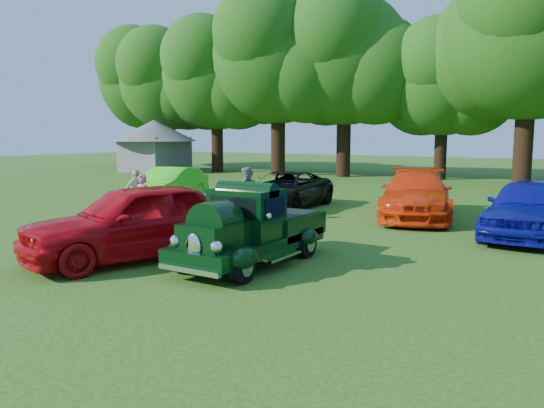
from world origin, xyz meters
The scene contains 12 objects.
ground centered at (0.00, 0.00, 0.00)m, with size 120.00×120.00×0.00m, color #1E4610.
hero_pickup centered at (0.89, 0.67, 0.71)m, with size 1.95×4.19×1.64m.
red_convertible centered at (-1.58, -0.31, 0.86)m, with size 2.03×5.06×1.72m, color #B2070E.
back_car_lime centered at (-7.79, 7.39, 0.73)m, with size 1.54×4.42×1.46m, color #2ADB1D.
back_car_black centered at (-3.02, 8.58, 0.70)m, with size 2.31×5.01×1.39m, color black.
back_car_orange centered at (1.94, 8.85, 0.79)m, with size 2.22×5.47×1.59m, color red.
back_car_blue centered at (5.59, 7.04, 0.81)m, with size 1.92×4.78×1.63m, color #0B0C81.
spectator_pink centered at (-4.82, 3.02, 0.78)m, with size 0.57×0.37×1.57m, color #DB5A80.
spectator_grey centered at (-2.52, 5.39, 0.87)m, with size 0.85×0.66×1.75m, color slate.
spectator_white centered at (-6.60, 4.43, 0.79)m, with size 0.93×0.39×1.59m, color silver.
gazebo centered at (-22.00, 21.00, 2.40)m, with size 6.40×6.40×3.90m.
tree_line centered at (0.70, 24.00, 7.43)m, with size 63.94×11.38×12.46m.
Camera 1 is at (7.24, -8.61, 2.77)m, focal length 35.00 mm.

